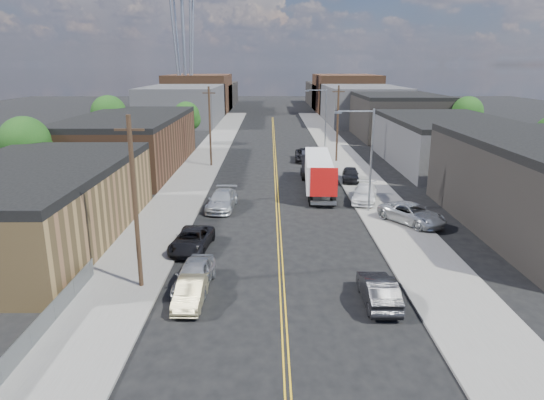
{
  "coord_description": "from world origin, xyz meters",
  "views": [
    {
      "loc": [
        -0.7,
        -15.88,
        12.53
      ],
      "look_at": [
        -0.54,
        20.02,
        2.5
      ],
      "focal_mm": 32.0,
      "sensor_mm": 36.0,
      "label": 1
    }
  ],
  "objects_px": {
    "car_right_oncoming": "(378,290)",
    "car_ahead_truck": "(305,155)",
    "car_right_lot_a": "(412,214)",
    "car_right_lot_c": "(351,174)",
    "semi_truck": "(317,169)",
    "car_left_c": "(192,240)",
    "car_left_a": "(194,275)",
    "car_left_b": "(191,292)",
    "car_right_lot_b": "(365,193)",
    "car_left_d": "(222,200)"
  },
  "relations": [
    {
      "from": "car_right_oncoming",
      "to": "car_ahead_truck",
      "type": "distance_m",
      "value": 40.73
    },
    {
      "from": "car_right_lot_a",
      "to": "car_right_lot_c",
      "type": "xyz_separation_m",
      "value": [
        -2.59,
        14.84,
        -0.04
      ]
    },
    {
      "from": "semi_truck",
      "to": "car_right_oncoming",
      "type": "height_order",
      "value": "semi_truck"
    },
    {
      "from": "car_left_c",
      "to": "car_right_oncoming",
      "type": "height_order",
      "value": "car_right_oncoming"
    },
    {
      "from": "car_right_lot_a",
      "to": "car_ahead_truck",
      "type": "height_order",
      "value": "car_right_lot_a"
    },
    {
      "from": "car_left_a",
      "to": "car_left_b",
      "type": "height_order",
      "value": "car_left_a"
    },
    {
      "from": "car_right_oncoming",
      "to": "car_right_lot_a",
      "type": "bearing_deg",
      "value": -112.46
    },
    {
      "from": "car_ahead_truck",
      "to": "car_right_lot_a",
      "type": "bearing_deg",
      "value": -73.97
    },
    {
      "from": "car_left_a",
      "to": "car_ahead_truck",
      "type": "distance_m",
      "value": 39.78
    },
    {
      "from": "semi_truck",
      "to": "car_ahead_truck",
      "type": "distance_m",
      "value": 15.6
    },
    {
      "from": "car_right_oncoming",
      "to": "car_right_lot_b",
      "type": "height_order",
      "value": "car_right_lot_b"
    },
    {
      "from": "semi_truck",
      "to": "car_left_b",
      "type": "height_order",
      "value": "semi_truck"
    },
    {
      "from": "car_right_lot_c",
      "to": "car_left_a",
      "type": "bearing_deg",
      "value": -109.39
    },
    {
      "from": "car_right_lot_b",
      "to": "car_left_b",
      "type": "bearing_deg",
      "value": -109.35
    },
    {
      "from": "car_ahead_truck",
      "to": "car_left_d",
      "type": "bearing_deg",
      "value": -109.57
    },
    {
      "from": "car_right_lot_b",
      "to": "car_ahead_truck",
      "type": "xyz_separation_m",
      "value": [
        -4.12,
        20.71,
        -0.1
      ]
    },
    {
      "from": "car_right_lot_b",
      "to": "car_left_d",
      "type": "bearing_deg",
      "value": -157.31
    },
    {
      "from": "car_left_b",
      "to": "car_right_oncoming",
      "type": "height_order",
      "value": "car_right_oncoming"
    },
    {
      "from": "car_left_d",
      "to": "car_right_lot_c",
      "type": "distance_m",
      "value": 16.71
    },
    {
      "from": "car_left_a",
      "to": "car_left_c",
      "type": "distance_m",
      "value": 6.1
    },
    {
      "from": "car_ahead_truck",
      "to": "car_right_lot_b",
      "type": "bearing_deg",
      "value": -76.53
    },
    {
      "from": "car_left_d",
      "to": "car_right_lot_c",
      "type": "bearing_deg",
      "value": 42.79
    },
    {
      "from": "car_right_lot_b",
      "to": "car_right_lot_c",
      "type": "height_order",
      "value": "car_right_lot_b"
    },
    {
      "from": "car_left_d",
      "to": "car_right_lot_b",
      "type": "height_order",
      "value": "car_right_lot_b"
    },
    {
      "from": "car_left_a",
      "to": "car_right_lot_c",
      "type": "relative_size",
      "value": 1.08
    },
    {
      "from": "car_right_lot_a",
      "to": "car_right_lot_b",
      "type": "height_order",
      "value": "car_right_lot_a"
    },
    {
      "from": "car_left_b",
      "to": "car_right_lot_c",
      "type": "relative_size",
      "value": 0.93
    },
    {
      "from": "car_right_oncoming",
      "to": "car_ahead_truck",
      "type": "bearing_deg",
      "value": -88.16
    },
    {
      "from": "car_left_a",
      "to": "car_ahead_truck",
      "type": "bearing_deg",
      "value": 81.08
    },
    {
      "from": "semi_truck",
      "to": "car_left_a",
      "type": "relative_size",
      "value": 3.03
    },
    {
      "from": "car_left_b",
      "to": "car_right_oncoming",
      "type": "xyz_separation_m",
      "value": [
        10.16,
        0.0,
        0.11
      ]
    },
    {
      "from": "car_ahead_truck",
      "to": "car_left_b",
      "type": "bearing_deg",
      "value": -100.36
    },
    {
      "from": "car_right_oncoming",
      "to": "car_left_d",
      "type": "bearing_deg",
      "value": -60.24
    },
    {
      "from": "car_left_d",
      "to": "car_right_oncoming",
      "type": "xyz_separation_m",
      "value": [
        10.16,
        -18.0,
        -0.04
      ]
    },
    {
      "from": "semi_truck",
      "to": "car_right_lot_b",
      "type": "distance_m",
      "value": 6.69
    },
    {
      "from": "car_left_d",
      "to": "car_right_lot_b",
      "type": "relative_size",
      "value": 1.08
    },
    {
      "from": "semi_truck",
      "to": "car_right_lot_a",
      "type": "distance_m",
      "value": 13.57
    },
    {
      "from": "car_left_c",
      "to": "car_right_oncoming",
      "type": "bearing_deg",
      "value": -29.43
    },
    {
      "from": "car_left_d",
      "to": "car_right_lot_a",
      "type": "xyz_separation_m",
      "value": [
        15.79,
        -4.59,
        0.13
      ]
    },
    {
      "from": "car_right_lot_a",
      "to": "car_right_lot_b",
      "type": "bearing_deg",
      "value": 78.18
    },
    {
      "from": "semi_truck",
      "to": "car_right_lot_c",
      "type": "relative_size",
      "value": 3.27
    },
    {
      "from": "car_right_oncoming",
      "to": "car_ahead_truck",
      "type": "relative_size",
      "value": 0.82
    },
    {
      "from": "car_left_c",
      "to": "car_ahead_truck",
      "type": "xyz_separation_m",
      "value": [
        10.26,
        32.71,
        0.08
      ]
    },
    {
      "from": "car_right_oncoming",
      "to": "car_right_lot_b",
      "type": "xyz_separation_m",
      "value": [
        3.04,
        20.0,
        0.12
      ]
    },
    {
      "from": "car_right_lot_a",
      "to": "car_ahead_truck",
      "type": "distance_m",
      "value": 28.12
    },
    {
      "from": "car_left_c",
      "to": "car_right_lot_a",
      "type": "bearing_deg",
      "value": 23.45
    },
    {
      "from": "car_left_c",
      "to": "car_right_lot_b",
      "type": "bearing_deg",
      "value": 45.63
    },
    {
      "from": "car_left_c",
      "to": "car_right_oncoming",
      "type": "distance_m",
      "value": 13.88
    },
    {
      "from": "semi_truck",
      "to": "car_left_a",
      "type": "distance_m",
      "value": 24.97
    },
    {
      "from": "car_right_lot_a",
      "to": "car_left_c",
      "type": "bearing_deg",
      "value": 164.4
    }
  ]
}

